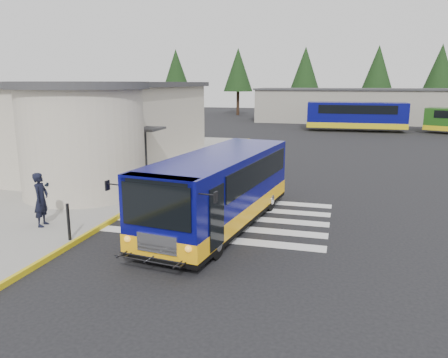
% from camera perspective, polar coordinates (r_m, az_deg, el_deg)
% --- Properties ---
extents(ground, '(140.00, 140.00, 0.00)m').
position_cam_1_polar(ground, '(17.07, 1.87, -4.23)').
color(ground, black).
rests_on(ground, ground).
extents(sidewalk, '(10.00, 34.00, 0.15)m').
position_cam_1_polar(sidewalk, '(24.14, -17.04, 0.38)').
color(sidewalk, gray).
rests_on(sidewalk, ground).
extents(curb_strip, '(0.12, 34.00, 0.16)m').
position_cam_1_polar(curb_strip, '(21.93, -6.02, -0.31)').
color(curb_strip, gold).
rests_on(curb_strip, ground).
extents(station_building, '(12.70, 18.70, 4.80)m').
position_cam_1_polar(station_building, '(27.19, -17.44, 6.98)').
color(station_building, '#B9B09D').
rests_on(station_building, ground).
extents(crosswalk, '(8.00, 5.35, 0.01)m').
position_cam_1_polar(crosswalk, '(16.45, -0.48, -4.86)').
color(crosswalk, silver).
rests_on(crosswalk, ground).
extents(depot_building, '(26.40, 8.40, 4.20)m').
position_cam_1_polar(depot_building, '(58.02, 17.67, 9.14)').
color(depot_building, gray).
rests_on(depot_building, ground).
extents(tree_line, '(58.40, 4.40, 10.00)m').
position_cam_1_polar(tree_line, '(65.99, 17.95, 13.52)').
color(tree_line, black).
rests_on(tree_line, ground).
extents(transit_bus, '(3.89, 9.23, 2.54)m').
position_cam_1_polar(transit_bus, '(15.06, -0.53, -1.71)').
color(transit_bus, '#080965').
rests_on(transit_bus, ground).
extents(pedestrian_a, '(0.56, 0.74, 1.84)m').
position_cam_1_polar(pedestrian_a, '(15.90, -22.78, -2.49)').
color(pedestrian_a, black).
rests_on(pedestrian_a, sidewalk).
extents(pedestrian_b, '(1.07, 1.11, 1.81)m').
position_cam_1_polar(pedestrian_b, '(18.23, -22.16, -0.66)').
color(pedestrian_b, black).
rests_on(pedestrian_b, sidewalk).
extents(bollard, '(0.10, 0.10, 1.16)m').
position_cam_1_polar(bollard, '(14.26, -19.64, -5.31)').
color(bollard, black).
rests_on(bollard, sidewalk).
extents(far_bus_a, '(9.89, 3.05, 2.53)m').
position_cam_1_polar(far_bus_a, '(47.20, 16.89, 7.99)').
color(far_bus_a, '#070959').
rests_on(far_bus_a, ground).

